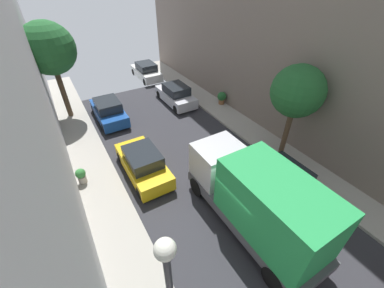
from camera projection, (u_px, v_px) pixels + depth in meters
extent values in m
plane|color=#2D2D33|center=(243.00, 218.00, 10.81)|extent=(32.00, 32.00, 0.00)
cube|color=#A8A399|center=(137.00, 277.00, 8.71)|extent=(2.00, 44.00, 0.15)
cube|color=#A8A399|center=(316.00, 177.00, 12.82)|extent=(2.00, 44.00, 0.15)
cube|color=gold|center=(143.00, 165.00, 12.86)|extent=(1.76, 4.20, 0.76)
cube|color=#1E2328|center=(143.00, 157.00, 12.34)|extent=(1.56, 2.10, 0.64)
cylinder|color=black|center=(121.00, 158.00, 13.75)|extent=(0.22, 0.64, 0.64)
cylinder|color=black|center=(146.00, 149.00, 14.39)|extent=(0.22, 0.64, 0.64)
cylinder|color=black|center=(140.00, 193.00, 11.60)|extent=(0.22, 0.64, 0.64)
cylinder|color=black|center=(170.00, 181.00, 12.25)|extent=(0.22, 0.64, 0.64)
cube|color=#194799|center=(109.00, 113.00, 17.48)|extent=(1.76, 4.20, 0.76)
cube|color=#1E2328|center=(108.00, 105.00, 16.96)|extent=(1.56, 2.10, 0.64)
cylinder|color=black|center=(94.00, 109.00, 18.37)|extent=(0.22, 0.64, 0.64)
cylinder|color=black|center=(114.00, 105.00, 19.01)|extent=(0.22, 0.64, 0.64)
cylinder|color=black|center=(104.00, 128.00, 16.22)|extent=(0.22, 0.64, 0.64)
cylinder|color=black|center=(127.00, 122.00, 16.87)|extent=(0.22, 0.64, 0.64)
cube|color=gray|center=(281.00, 181.00, 11.91)|extent=(1.76, 4.20, 0.76)
cube|color=#1E2328|center=(286.00, 173.00, 11.39)|extent=(1.56, 2.10, 0.64)
cylinder|color=black|center=(247.00, 172.00, 12.79)|extent=(0.22, 0.64, 0.64)
cylinder|color=black|center=(268.00, 162.00, 13.44)|extent=(0.22, 0.64, 0.64)
cylinder|color=black|center=(294.00, 213.00, 10.65)|extent=(0.22, 0.64, 0.64)
cylinder|color=black|center=(317.00, 199.00, 11.29)|extent=(0.22, 0.64, 0.64)
cube|color=silver|center=(176.00, 97.00, 19.63)|extent=(1.76, 4.20, 0.76)
cube|color=#1E2328|center=(176.00, 89.00, 19.11)|extent=(1.56, 2.10, 0.64)
cylinder|color=black|center=(159.00, 94.00, 20.52)|extent=(0.22, 0.64, 0.64)
cylinder|color=black|center=(175.00, 90.00, 21.16)|extent=(0.22, 0.64, 0.64)
cylinder|color=black|center=(176.00, 109.00, 18.38)|extent=(0.22, 0.64, 0.64)
cylinder|color=black|center=(194.00, 104.00, 19.02)|extent=(0.22, 0.64, 0.64)
cube|color=white|center=(146.00, 73.00, 23.97)|extent=(1.76, 4.20, 0.76)
cube|color=#1E2328|center=(146.00, 66.00, 23.45)|extent=(1.56, 2.10, 0.64)
cylinder|color=black|center=(134.00, 72.00, 24.86)|extent=(0.22, 0.64, 0.64)
cylinder|color=black|center=(148.00, 69.00, 25.50)|extent=(0.22, 0.64, 0.64)
cylinder|color=black|center=(145.00, 82.00, 22.71)|extent=(0.22, 0.64, 0.64)
cylinder|color=black|center=(160.00, 79.00, 23.35)|extent=(0.22, 0.64, 0.64)
cube|color=#4C4C51|center=(250.00, 213.00, 10.17)|extent=(2.20, 6.60, 0.50)
cube|color=#B7B7BC|center=(218.00, 161.00, 11.18)|extent=(2.10, 1.80, 1.70)
cube|color=green|center=(275.00, 207.00, 8.62)|extent=(2.24, 4.20, 2.40)
cylinder|color=black|center=(198.00, 187.00, 11.72)|extent=(0.30, 0.96, 0.96)
cylinder|color=black|center=(230.00, 172.00, 12.52)|extent=(0.30, 0.96, 0.96)
cylinder|color=black|center=(274.00, 279.00, 8.26)|extent=(0.30, 0.96, 0.96)
cylinder|color=black|center=(312.00, 251.00, 9.06)|extent=(0.30, 0.96, 0.96)
cylinder|color=brown|center=(64.00, 93.00, 16.94)|extent=(0.36, 0.36, 3.56)
sphere|color=#23602D|center=(48.00, 48.00, 15.15)|extent=(3.30, 3.30, 3.30)
cylinder|color=brown|center=(286.00, 132.00, 13.56)|extent=(0.29, 0.29, 2.89)
sphere|color=#23602D|center=(298.00, 91.00, 12.10)|extent=(2.69, 2.69, 2.69)
cylinder|color=#B2A899|center=(83.00, 179.00, 12.30)|extent=(0.40, 0.40, 0.41)
sphere|color=#38843D|center=(80.00, 173.00, 12.06)|extent=(0.50, 0.50, 0.50)
cylinder|color=brown|center=(221.00, 102.00, 19.40)|extent=(0.46, 0.46, 0.36)
sphere|color=#23602D|center=(222.00, 96.00, 19.12)|extent=(0.70, 0.70, 0.70)
sphere|color=white|center=(165.00, 249.00, 4.40)|extent=(0.44, 0.44, 0.44)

